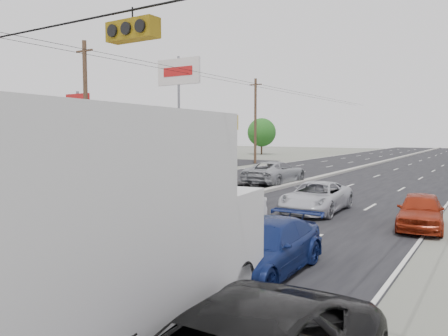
{
  "coord_description": "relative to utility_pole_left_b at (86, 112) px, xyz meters",
  "views": [
    {
      "loc": [
        12.04,
        -5.76,
        3.65
      ],
      "look_at": [
        2.44,
        9.43,
        2.2
      ],
      "focal_mm": 35.0,
      "sensor_mm": 36.0,
      "label": 1
    }
  ],
  "objects": [
    {
      "name": "queue_car_d",
      "position": [
        19.5,
        -10.83,
        -4.43
      ],
      "size": [
        1.94,
        4.71,
        1.36
      ],
      "primitive_type": "imported",
      "rotation": [
        0.0,
        0.0,
        0.01
      ],
      "color": "navy",
      "rests_on": "ground"
    },
    {
      "name": "red_sedan",
      "position": [
        13.9,
        -11.08,
        -4.34
      ],
      "size": [
        2.03,
        4.78,
        1.53
      ],
      "primitive_type": "imported",
      "rotation": [
        0.0,
        0.0,
        -0.09
      ],
      "color": "#B90C0B",
      "rests_on": "ground"
    },
    {
      "name": "pole_sign_billboard",
      "position": [
        -2.0,
        13.0,
        3.76
      ],
      "size": [
        5.0,
        0.25,
        11.0
      ],
      "color": "slate",
      "rests_on": "ground"
    },
    {
      "name": "road_surface",
      "position": [
        12.5,
        15.0,
        -5.11
      ],
      "size": [
        20.0,
        160.0,
        0.02
      ],
      "primitive_type": "cube",
      "color": "black",
      "rests_on": "ground"
    },
    {
      "name": "queue_car_c",
      "position": [
        17.51,
        -1.69,
        -4.42
      ],
      "size": [
        2.45,
        5.04,
        1.38
      ],
      "primitive_type": "imported",
      "rotation": [
        0.0,
        0.0,
        0.03
      ],
      "color": "#B7B9C0",
      "rests_on": "ground"
    },
    {
      "name": "box_truck",
      "position": [
        19.22,
        -16.03,
        -3.05
      ],
      "size": [
        3.62,
        8.16,
        4.01
      ],
      "rotation": [
        0.0,
        0.0,
        0.11
      ],
      "color": "black",
      "rests_on": "ground"
    },
    {
      "name": "queue_car_b",
      "position": [
        16.0,
        -7.6,
        -4.35
      ],
      "size": [
        1.65,
        4.59,
        1.51
      ],
      "primitive_type": "imported",
      "rotation": [
        0.0,
        0.0,
        -0.01
      ],
      "color": "white",
      "rests_on": "ground"
    },
    {
      "name": "utility_pole_left_b",
      "position": [
        0.0,
        0.0,
        0.0
      ],
      "size": [
        1.6,
        0.3,
        10.0
      ],
      "color": "#422D1E",
      "rests_on": "ground"
    },
    {
      "name": "queue_car_a",
      "position": [
        13.9,
        -3.53,
        -4.4
      ],
      "size": [
        1.74,
        4.18,
        1.42
      ],
      "primitive_type": "imported",
      "rotation": [
        0.0,
        0.0,
        -0.02
      ],
      "color": "black",
      "rests_on": "ground"
    },
    {
      "name": "oncoming_far",
      "position": [
        11.1,
        7.32,
        -4.29
      ],
      "size": [
        2.82,
        5.91,
        1.63
      ],
      "primitive_type": "imported",
      "rotation": [
        0.0,
        0.0,
        3.12
      ],
      "color": "#93969A",
      "rests_on": "ground"
    },
    {
      "name": "parking_lot",
      "position": [
        -4.5,
        10.0,
        -5.11
      ],
      "size": [
        10.0,
        42.0,
        0.02
      ],
      "primitive_type": "cube",
      "color": "black",
      "rests_on": "ground"
    },
    {
      "name": "pole_sign_mid",
      "position": [
        -4.5,
        3.0,
        0.01
      ],
      "size": [
        2.6,
        0.25,
        7.0
      ],
      "color": "slate",
      "rests_on": "ground"
    },
    {
      "name": "utility_pole_left_c",
      "position": [
        0.0,
        25.0,
        0.0
      ],
      "size": [
        1.6,
        0.3,
        10.0
      ],
      "color": "#422D1E",
      "rests_on": "ground"
    },
    {
      "name": "oncoming_near",
      "position": [
        9.63,
        -1.79,
        -4.36
      ],
      "size": [
        2.3,
        5.22,
        1.49
      ],
      "primitive_type": "imported",
      "rotation": [
        0.0,
        0.0,
        3.1
      ],
      "color": "black",
      "rests_on": "ground"
    },
    {
      "name": "center_median",
      "position": [
        12.5,
        15.0,
        -5.01
      ],
      "size": [
        0.5,
        160.0,
        0.2
      ],
      "primitive_type": "cube",
      "color": "gray",
      "rests_on": "ground"
    },
    {
      "name": "pole_sign_far",
      "position": [
        -3.5,
        25.0,
        -0.7
      ],
      "size": [
        2.2,
        0.25,
        6.0
      ],
      "color": "slate",
      "rests_on": "ground"
    },
    {
      "name": "tree_left_far",
      "position": [
        -9.5,
        45.0,
        -1.39
      ],
      "size": [
        4.8,
        4.8,
        6.12
      ],
      "color": "#382619",
      "rests_on": "ground"
    },
    {
      "name": "queue_car_e",
      "position": [
        22.1,
        -2.9,
        -4.43
      ],
      "size": [
        2.04,
        4.15,
        1.36
      ],
      "primitive_type": "imported",
      "rotation": [
        0.0,
        0.0,
        0.11
      ],
      "color": "maroon",
      "rests_on": "ground"
    },
    {
      "name": "strip_mall",
      "position": [
        -13.5,
        10.0,
        -2.81
      ],
      "size": [
        12.0,
        42.0,
        4.6
      ],
      "primitive_type": "cube",
      "color": "tan",
      "rests_on": "ground"
    }
  ]
}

